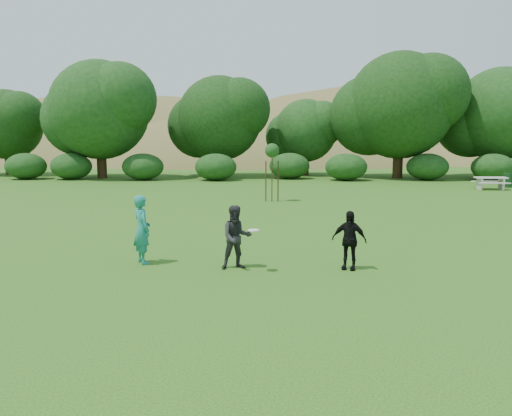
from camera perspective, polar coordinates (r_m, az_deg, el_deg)
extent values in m
plane|color=#19470C|center=(11.72, -0.62, -7.39)|extent=(120.00, 120.00, 0.00)
imported|color=#1B7D72|center=(12.70, -12.90, -2.41)|extent=(0.70, 0.75, 1.72)
imported|color=#272629|center=(11.92, -2.25, -3.36)|extent=(0.87, 0.75, 1.53)
imported|color=black|center=(12.05, 10.58, -3.63)|extent=(0.90, 0.61, 1.42)
cylinder|color=#143718|center=(35.43, 26.79, 2.85)|extent=(0.60, 0.60, 0.90)
cylinder|color=white|center=(11.54, -0.28, -2.56)|extent=(0.27, 0.27, 0.03)
cylinder|color=#372415|center=(24.56, 1.84, 3.66)|extent=(0.05, 0.05, 2.50)
sphere|color=#204B1A|center=(24.49, 1.85, 6.58)|extent=(0.70, 0.70, 0.70)
cylinder|color=#3E2818|center=(24.58, 1.14, 3.09)|extent=(0.06, 0.06, 2.00)
cylinder|color=#372415|center=(24.58, 2.54, 3.08)|extent=(0.06, 0.06, 2.00)
cube|color=beige|center=(33.46, 25.26, 3.15)|extent=(1.80, 0.75, 0.08)
cube|color=#AFACA3|center=(33.24, 24.19, 2.53)|extent=(0.10, 0.70, 0.68)
cube|color=beige|center=(33.75, 26.24, 2.48)|extent=(0.10, 0.70, 0.68)
cube|color=beige|center=(32.93, 25.64, 2.57)|extent=(1.80, 0.28, 0.06)
cube|color=beige|center=(34.03, 24.85, 2.77)|extent=(1.80, 0.28, 0.06)
ellipsoid|color=olive|center=(86.56, -14.87, -2.37)|extent=(110.00, 70.00, 44.00)
ellipsoid|color=olive|center=(87.27, 15.22, -3.77)|extent=(100.00, 64.00, 52.00)
ellipsoid|color=olive|center=(70.34, -2.21, -0.83)|extent=(80.00, 50.00, 28.00)
ellipsoid|color=olive|center=(77.72, 24.59, 0.11)|extent=(60.00, 44.00, 24.00)
cylinder|color=#3A2616|center=(47.09, -26.40, 5.00)|extent=(0.65, 0.65, 2.62)
sphere|color=#194214|center=(47.07, -26.62, 8.54)|extent=(5.80, 5.80, 5.80)
cylinder|color=#3A2616|center=(40.65, -17.24, 5.49)|extent=(0.73, 0.73, 3.15)
sphere|color=#194214|center=(40.68, -17.45, 10.64)|extent=(7.54, 7.54, 7.54)
cylinder|color=#3A2616|center=(40.58, -4.14, 5.58)|extent=(0.68, 0.68, 2.80)
sphere|color=#194214|center=(40.57, -4.19, 10.18)|extent=(6.73, 6.73, 6.73)
cylinder|color=#3A2616|center=(42.40, 5.66, 5.31)|extent=(0.60, 0.60, 2.27)
sphere|color=#194214|center=(42.35, 5.71, 8.80)|extent=(5.22, 5.22, 5.22)
cylinder|color=#3A2616|center=(40.42, 15.92, 5.66)|extent=(0.76, 0.76, 3.32)
sphere|color=#194214|center=(40.47, 16.13, 11.18)|extent=(8.12, 8.12, 8.12)
cylinder|color=#3A2616|center=(43.91, 25.84, 5.10)|extent=(0.71, 0.71, 2.97)
sphere|color=#194214|center=(43.92, 26.12, 9.62)|extent=(7.19, 7.19, 7.19)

